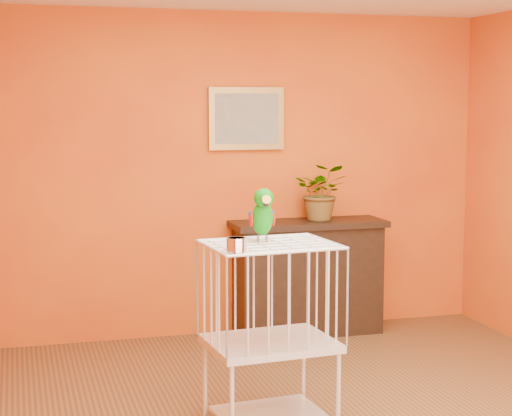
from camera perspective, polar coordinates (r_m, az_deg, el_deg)
name	(u,v)px	position (r m, az deg, el deg)	size (l,w,h in m)	color
room_shell	(351,156)	(4.79, 6.36, 3.50)	(4.50, 4.50, 4.50)	orange
console_cabinet	(308,277)	(6.99, 3.47, -4.62)	(1.25, 0.45, 0.93)	black
potted_plant	(323,199)	(6.90, 4.48, 0.63)	(0.42, 0.46, 0.36)	#26722D
framed_picture	(246,119)	(6.89, -0.64, 5.98)	(0.62, 0.04, 0.50)	#A8853C
birdcage	(270,334)	(4.93, 0.95, -8.38)	(0.75, 0.60, 1.09)	silver
feed_cup	(236,245)	(4.52, -1.31, -2.46)	(0.11, 0.11, 0.07)	silver
parrot	(263,214)	(4.84, 0.44, -0.43)	(0.16, 0.28, 0.31)	#59544C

